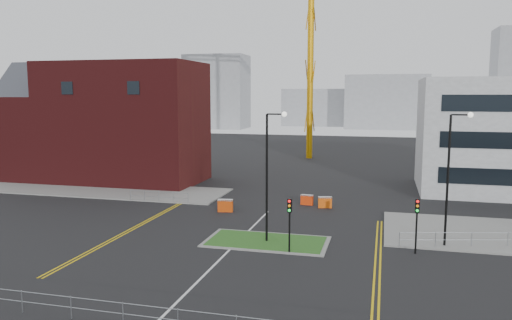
# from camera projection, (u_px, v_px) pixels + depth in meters

# --- Properties ---
(ground) EXTENTS (200.00, 200.00, 0.00)m
(ground) POSITION_uv_depth(u_px,v_px,m) (199.00, 280.00, 27.90)
(ground) COLOR black
(ground) RESTS_ON ground
(pavement_left) EXTENTS (28.00, 8.00, 0.12)m
(pavement_left) POSITION_uv_depth(u_px,v_px,m) (99.00, 190.00, 53.97)
(pavement_left) COLOR slate
(pavement_left) RESTS_ON ground
(island_kerb) EXTENTS (8.60, 4.60, 0.08)m
(island_kerb) POSITION_uv_depth(u_px,v_px,m) (267.00, 242.00, 35.08)
(island_kerb) COLOR slate
(island_kerb) RESTS_ON ground
(grass_island) EXTENTS (8.00, 4.00, 0.12)m
(grass_island) POSITION_uv_depth(u_px,v_px,m) (267.00, 241.00, 35.07)
(grass_island) COLOR #21521B
(grass_island) RESTS_ON ground
(brick_building) EXTENTS (24.20, 10.07, 14.24)m
(brick_building) POSITION_uv_depth(u_px,v_px,m) (102.00, 124.00, 59.58)
(brick_building) COLOR #4F1315
(brick_building) RESTS_ON ground
(streetlamp_island) EXTENTS (1.46, 0.36, 9.18)m
(streetlamp_island) POSITION_uv_depth(u_px,v_px,m) (270.00, 166.00, 34.32)
(streetlamp_island) COLOR black
(streetlamp_island) RESTS_ON ground
(streetlamp_right_near) EXTENTS (1.46, 0.36, 9.18)m
(streetlamp_right_near) POSITION_uv_depth(u_px,v_px,m) (452.00, 169.00, 33.25)
(streetlamp_right_near) COLOR black
(streetlamp_right_near) RESTS_ON ground
(traffic_light_island) EXTENTS (0.28, 0.33, 3.65)m
(traffic_light_island) POSITION_uv_depth(u_px,v_px,m) (290.00, 215.00, 32.31)
(traffic_light_island) COLOR black
(traffic_light_island) RESTS_ON ground
(traffic_light_right) EXTENTS (0.28, 0.33, 3.65)m
(traffic_light_right) POSITION_uv_depth(u_px,v_px,m) (417.00, 215.00, 32.24)
(traffic_light_right) COLOR black
(traffic_light_right) RESTS_ON ground
(railing_front) EXTENTS (24.05, 0.05, 1.10)m
(railing_front) POSITION_uv_depth(u_px,v_px,m) (150.00, 312.00, 22.04)
(railing_front) COLOR gray
(railing_front) RESTS_ON ground
(railing_left) EXTENTS (6.05, 0.05, 1.10)m
(railing_left) POSITION_uv_depth(u_px,v_px,m) (159.00, 195.00, 47.81)
(railing_left) COLOR gray
(railing_left) RESTS_ON ground
(centre_line) EXTENTS (0.15, 30.00, 0.01)m
(centre_line) POSITION_uv_depth(u_px,v_px,m) (211.00, 268.00, 29.82)
(centre_line) COLOR silver
(centre_line) RESTS_ON ground
(yellow_left_a) EXTENTS (0.12, 24.00, 0.01)m
(yellow_left_a) POSITION_uv_depth(u_px,v_px,m) (138.00, 225.00, 39.73)
(yellow_left_a) COLOR gold
(yellow_left_a) RESTS_ON ground
(yellow_left_b) EXTENTS (0.12, 24.00, 0.01)m
(yellow_left_b) POSITION_uv_depth(u_px,v_px,m) (142.00, 225.00, 39.66)
(yellow_left_b) COLOR gold
(yellow_left_b) RESTS_ON ground
(yellow_right_a) EXTENTS (0.12, 20.00, 0.01)m
(yellow_right_a) POSITION_uv_depth(u_px,v_px,m) (375.00, 260.00, 31.30)
(yellow_right_a) COLOR gold
(yellow_right_a) RESTS_ON ground
(yellow_right_b) EXTENTS (0.12, 20.00, 0.01)m
(yellow_right_b) POSITION_uv_depth(u_px,v_px,m) (380.00, 260.00, 31.22)
(yellow_right_b) COLOR gold
(yellow_right_b) RESTS_ON ground
(skyline_a) EXTENTS (18.00, 12.00, 22.00)m
(skyline_a) POSITION_uv_depth(u_px,v_px,m) (217.00, 92.00, 151.56)
(skyline_a) COLOR gray
(skyline_a) RESTS_ON ground
(skyline_b) EXTENTS (24.00, 12.00, 16.00)m
(skyline_b) POSITION_uv_depth(u_px,v_px,m) (386.00, 102.00, 149.13)
(skyline_b) COLOR gray
(skyline_b) RESTS_ON ground
(skyline_d) EXTENTS (30.00, 12.00, 12.00)m
(skyline_d) POSITION_uv_depth(u_px,v_px,m) (330.00, 107.00, 163.46)
(skyline_d) COLOR gray
(skyline_d) RESTS_ON ground
(barrier_left) EXTENTS (1.39, 0.66, 1.12)m
(barrier_left) POSITION_uv_depth(u_px,v_px,m) (225.00, 205.00, 44.08)
(barrier_left) COLOR #C53E0A
(barrier_left) RESTS_ON ground
(barrier_mid) EXTENTS (1.18, 0.50, 0.96)m
(barrier_mid) POSITION_uv_depth(u_px,v_px,m) (307.00, 199.00, 46.86)
(barrier_mid) COLOR red
(barrier_mid) RESTS_ON ground
(barrier_right) EXTENTS (1.28, 0.64, 1.03)m
(barrier_right) POSITION_uv_depth(u_px,v_px,m) (325.00, 202.00, 45.63)
(barrier_right) COLOR #E5540C
(barrier_right) RESTS_ON ground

